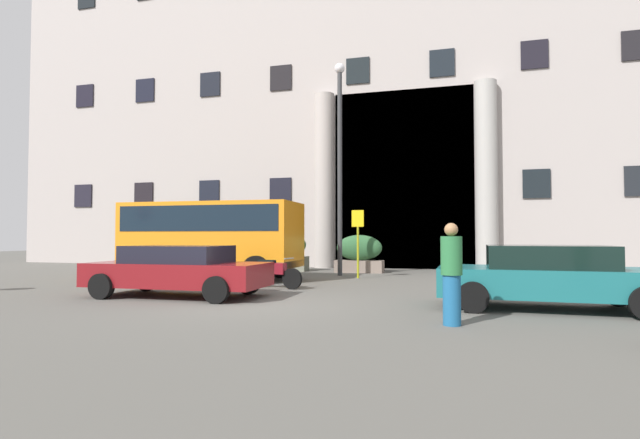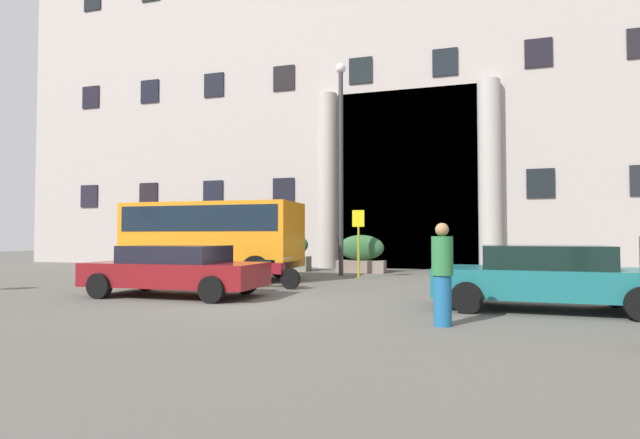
{
  "view_description": "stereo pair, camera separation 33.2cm",
  "coord_description": "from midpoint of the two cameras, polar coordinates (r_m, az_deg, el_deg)",
  "views": [
    {
      "loc": [
        4.45,
        -10.08,
        1.51
      ],
      "look_at": [
        0.01,
        6.01,
        2.09
      ],
      "focal_mm": 27.34,
      "sensor_mm": 36.0,
      "label": 1
    },
    {
      "loc": [
        4.77,
        -9.99,
        1.51
      ],
      "look_at": [
        0.01,
        6.01,
        2.09
      ],
      "focal_mm": 27.34,
      "sensor_mm": 36.0,
      "label": 2
    }
  ],
  "objects": [
    {
      "name": "office_building_facade",
      "position": [
        28.81,
        5.88,
        12.45
      ],
      "size": [
        39.78,
        9.74,
        17.41
      ],
      "color": "#AFA5A0",
      "rests_on": "ground_plane"
    },
    {
      "name": "white_taxi_kerbside",
      "position": [
        12.85,
        -16.98,
        -5.64
      ],
      "size": [
        4.48,
        2.09,
        1.28
      ],
      "rotation": [
        0.0,
        0.0,
        0.01
      ],
      "color": "maroon",
      "rests_on": "ground_plane"
    },
    {
      "name": "ground_plane",
      "position": [
        11.16,
        -9.3,
        -10.06
      ],
      "size": [
        80.0,
        64.0,
        0.12
      ],
      "primitive_type": "cube",
      "color": "#595751"
    },
    {
      "name": "hedge_planter_east",
      "position": [
        25.66,
        -19.99,
        -3.47
      ],
      "size": [
        1.79,
        0.89,
        1.65
      ],
      "color": "#646C5B",
      "rests_on": "ground_plane"
    },
    {
      "name": "hedge_planter_west",
      "position": [
        23.92,
        -14.3,
        -4.1
      ],
      "size": [
        2.13,
        0.82,
        1.26
      ],
      "color": "gray",
      "rests_on": "ground_plane"
    },
    {
      "name": "hedge_planter_entrance_right",
      "position": [
        20.58,
        4.16,
        -4.08
      ],
      "size": [
        2.01,
        0.82,
        1.57
      ],
      "color": "gray",
      "rests_on": "ground_plane"
    },
    {
      "name": "hedge_planter_far_west",
      "position": [
        21.5,
        -4.43,
        -3.9
      ],
      "size": [
        1.9,
        0.78,
        1.65
      ],
      "color": "gray",
      "rests_on": "ground_plane"
    },
    {
      "name": "pedestrian_man_crossing",
      "position": [
        8.58,
        14.07,
        -6.15
      ],
      "size": [
        0.36,
        0.36,
        1.74
      ],
      "rotation": [
        0.0,
        0.0,
        4.1
      ],
      "color": "#1C5B8C",
      "rests_on": "ground_plane"
    },
    {
      "name": "lamppost_plaza_centre",
      "position": [
        19.14,
        1.83,
        7.86
      ],
      "size": [
        0.4,
        0.4,
        8.3
      ],
      "color": "#323437",
      "rests_on": "ground_plane"
    },
    {
      "name": "parked_coupe_end",
      "position": [
        11.11,
        24.37,
        -6.05
      ],
      "size": [
        4.45,
        2.19,
        1.32
      ],
      "rotation": [
        0.0,
        0.0,
        -0.03
      ],
      "color": "#1C676C",
      "rests_on": "ground_plane"
    },
    {
      "name": "motorcycle_near_kerb",
      "position": [
        14.36,
        -6.44,
        -6.2
      ],
      "size": [
        1.92,
        0.58,
        0.89
      ],
      "rotation": [
        0.0,
        0.0,
        -0.16
      ],
      "color": "black",
      "rests_on": "ground_plane"
    },
    {
      "name": "orange_minibus",
      "position": [
        17.67,
        -13.0,
        -1.62
      ],
      "size": [
        6.17,
        2.84,
        2.69
      ],
      "rotation": [
        0.0,
        0.0,
        0.03
      ],
      "color": "orange",
      "rests_on": "ground_plane"
    },
    {
      "name": "bus_stop_sign",
      "position": [
        17.69,
        3.92,
        -1.93
      ],
      "size": [
        0.44,
        0.08,
        2.46
      ],
      "color": "#9FA019",
      "rests_on": "ground_plane"
    }
  ]
}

